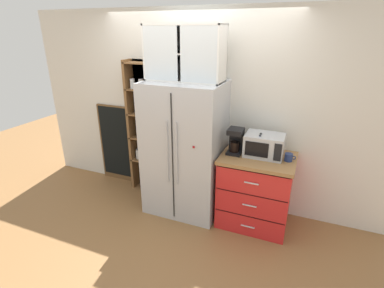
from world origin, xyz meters
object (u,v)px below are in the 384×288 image
Objects in this scene: coffee_maker at (236,140)px; bottle_clear at (260,146)px; mug_navy at (289,157)px; bottle_cobalt at (259,148)px; chalkboard_menu at (117,144)px; refrigerator at (185,149)px; microwave at (264,145)px.

bottle_clear is at bearing 5.56° from coffee_maker.
bottle_clear is (-0.33, 0.03, 0.08)m from mug_navy.
bottle_cobalt is at bearing -90.00° from bottle_clear.
coffee_maker is at bearing -8.51° from chalkboard_menu.
coffee_maker is 0.29m from bottle_clear.
refrigerator is at bearing -176.71° from coffee_maker.
refrigerator reaches higher than microwave.
coffee_maker reaches higher than bottle_clear.
bottle_cobalt reaches higher than mug_navy.
coffee_maker is 1.12× the size of bottle_cobalt.
microwave is 2.34m from chalkboard_menu.
bottle_cobalt is (-0.00, -0.06, -0.00)m from bottle_clear.
coffee_maker is 2.03m from chalkboard_menu.
microwave reaches higher than mug_navy.
refrigerator is 13.78× the size of mug_navy.
bottle_clear is at bearing -6.76° from chalkboard_menu.
refrigerator reaches higher than bottle_clear.
refrigerator is 0.68m from coffee_maker.
microwave is 1.59× the size of bottle_clear.
microwave is 0.05m from bottle_clear.
microwave is at bearing 16.70° from bottle_clear.
bottle_clear and bottle_cobalt have the same top height.
bottle_cobalt is (-0.05, -0.08, -0.01)m from microwave.
refrigerator reaches higher than mug_navy.
coffee_maker reaches higher than mug_navy.
chalkboard_menu reaches higher than mug_navy.
refrigerator reaches higher than bottle_cobalt.
microwave is at bearing 170.99° from mug_navy.
chalkboard_menu is at bearing 173.43° from mug_navy.
refrigerator is 5.54× the size of coffee_maker.
coffee_maker is at bearing -174.44° from bottle_clear.
refrigerator is 6.22× the size of bottle_clear.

